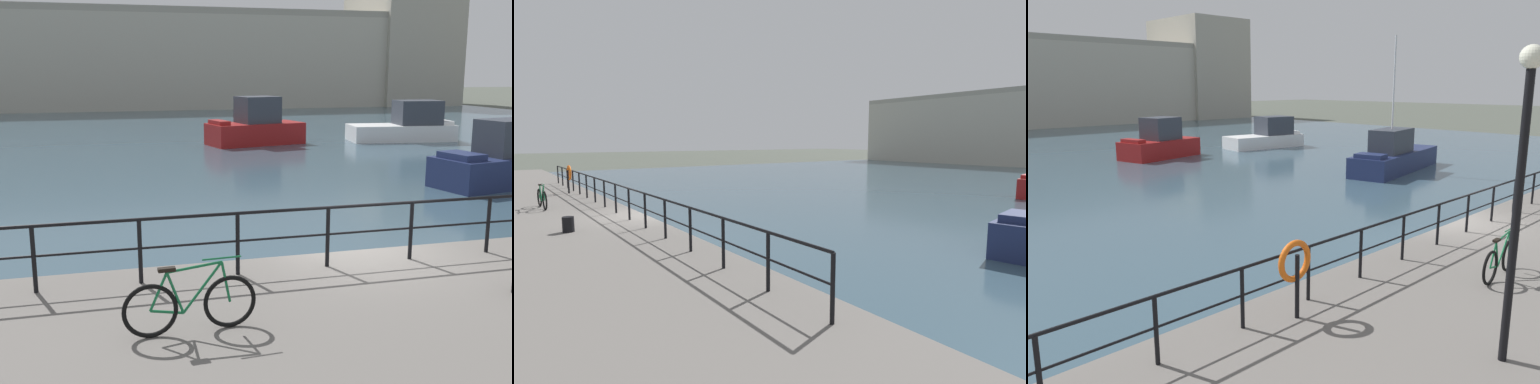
% 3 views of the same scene
% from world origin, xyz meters
% --- Properties ---
extents(ground_plane, '(240.00, 240.00, 0.00)m').
position_xyz_m(ground_plane, '(0.00, 0.00, 0.00)').
color(ground_plane, '#4C5147').
extents(water_basin, '(80.00, 60.00, 0.01)m').
position_xyz_m(water_basin, '(0.00, 30.20, 0.01)').
color(water_basin, '#385160').
rests_on(water_basin, ground_plane).
extents(moored_cabin_cruiser, '(8.76, 3.82, 7.83)m').
position_xyz_m(moored_cabin_cruiser, '(11.70, 9.94, 0.91)').
color(moored_cabin_cruiser, navy).
rests_on(moored_cabin_cruiser, water_basin).
extents(moored_green_narrowboat, '(6.79, 3.32, 2.52)m').
position_xyz_m(moored_green_narrowboat, '(14.31, 24.06, 0.94)').
color(moored_green_narrowboat, white).
rests_on(moored_green_narrowboat, water_basin).
extents(moored_red_daysailer, '(6.04, 3.67, 2.84)m').
position_xyz_m(moored_red_daysailer, '(4.63, 24.80, 1.05)').
color(moored_red_daysailer, maroon).
rests_on(moored_red_daysailer, water_basin).
extents(quay_railing, '(24.03, 0.07, 1.08)m').
position_xyz_m(quay_railing, '(-1.72, -0.75, 1.84)').
color(quay_railing, black).
rests_on(quay_railing, quay_promenade).
extents(parked_bicycle, '(1.77, 0.15, 0.98)m').
position_xyz_m(parked_bicycle, '(-3.63, -2.79, 1.49)').
color(parked_bicycle, black).
rests_on(parked_bicycle, quay_promenade).
extents(life_ring_stand, '(0.75, 0.16, 1.40)m').
position_xyz_m(life_ring_stand, '(-7.99, -1.07, 2.07)').
color(life_ring_stand, black).
rests_on(life_ring_stand, quay_promenade).
extents(quay_lamp_post, '(0.32, 0.32, 4.49)m').
position_xyz_m(quay_lamp_post, '(-6.80, -4.19, 3.98)').
color(quay_lamp_post, black).
rests_on(quay_lamp_post, quay_promenade).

